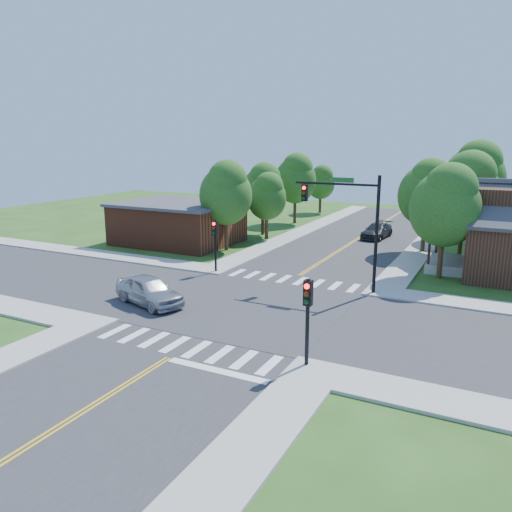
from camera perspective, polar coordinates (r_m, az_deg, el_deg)
The scene contains 25 objects.
ground at distance 28.14m, azimuth -0.78°, elevation -5.92°, with size 100.00×100.00×0.00m, color #2A4A17.
road_ns at distance 28.14m, azimuth -0.78°, elevation -5.89°, with size 10.00×90.00×0.04m, color #2D2D30.
road_ew at distance 28.13m, azimuth -0.78°, elevation -5.88°, with size 90.00×10.00×0.04m, color #2D2D30.
intersection_patch at distance 28.14m, azimuth -0.78°, elevation -5.92°, with size 10.20×10.20×0.06m, color #2D2D30.
sidewalk_nw at distance 49.27m, azimuth -8.58°, elevation 2.32°, with size 40.00×40.00×0.14m.
crosswalk_north at distance 33.49m, azimuth 4.15°, elevation -2.74°, with size 8.85×2.00×0.01m.
crosswalk_south at distance 23.18m, azimuth -8.02°, elevation -10.23°, with size 8.85×2.00×0.01m.
centerline at distance 28.13m, azimuth -0.78°, elevation -5.84°, with size 0.30×90.00×0.01m.
stop_bar at distance 20.88m, azimuth -4.46°, elevation -13.01°, with size 4.60×0.45×0.09m, color white.
signal_mast_ne at distance 30.65m, azimuth 10.63°, elevation 4.77°, with size 5.30×0.42×7.20m.
signal_pole_se at distance 20.24m, azimuth 5.91°, elevation -5.75°, with size 0.34×0.42×3.80m.
signal_pole_nw at distance 34.84m, azimuth -4.70°, elevation 2.29°, with size 0.34×0.42×3.80m.
building_nw at distance 45.93m, azimuth -8.89°, elevation 3.83°, with size 10.40×8.40×3.73m.
tree_e_a at distance 35.18m, azimuth 20.92°, elevation 5.62°, with size 4.59×4.36×7.81m.
tree_e_b at distance 41.79m, azimuth 22.93°, elevation 7.12°, with size 4.99×4.74×8.48m.
tree_e_c at distance 50.12m, azimuth 23.76°, elevation 8.49°, with size 5.46×5.19×9.28m.
tree_e_d at distance 58.73m, azimuth 23.63°, elevation 8.08°, with size 4.60×4.37×7.82m.
tree_w_a at distance 41.92m, azimuth -3.43°, elevation 7.38°, with size 4.49×4.27×7.63m.
tree_w_b at distance 48.98m, azimuth 0.85°, elevation 7.85°, with size 4.20×3.99×7.15m.
tree_w_c at distance 56.05m, azimuth 4.58°, elevation 8.98°, with size 4.64×4.40×7.88m.
tree_w_d at distance 64.78m, azimuth 7.46°, elevation 8.47°, with size 3.63×3.45×6.17m.
tree_house at distance 43.11m, azimuth 19.04°, elevation 7.03°, with size 4.61×4.38×7.84m.
tree_bldg at distance 46.88m, azimuth 1.30°, elevation 6.96°, with size 3.72×3.54×6.33m.
car_silver at distance 29.01m, azimuth -12.13°, elevation -3.93°, with size 5.20×3.36×1.65m, color #B2B3B9.
car_dgrey at distance 48.95m, azimuth 13.66°, elevation 2.78°, with size 2.38×4.99×1.40m, color #27292C.
Camera 1 is at (12.36, -23.55, 9.19)m, focal length 35.00 mm.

